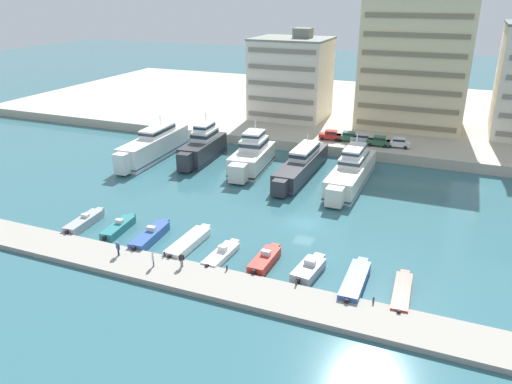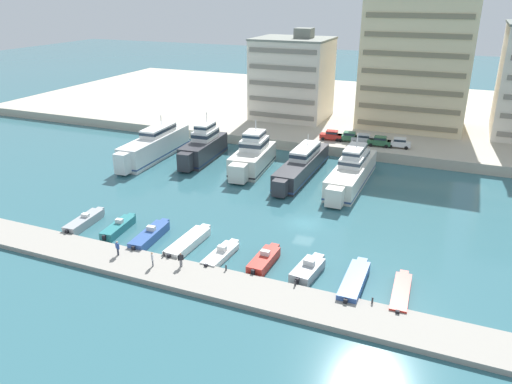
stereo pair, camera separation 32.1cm
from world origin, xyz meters
name	(u,v)px [view 2 (the right image)]	position (x,y,z in m)	size (l,w,h in m)	color
ground_plane	(304,223)	(0.00, 0.00, 0.00)	(400.00, 400.00, 0.00)	#336670
quay_promenade	(386,113)	(0.00, 63.84, 0.90)	(180.00, 70.00, 1.79)	#BCB29E
pier_dock	(250,292)	(0.00, -17.59, 0.28)	(120.00, 5.23, 0.56)	#9E998E
yacht_white_far_left	(155,146)	(-33.02, 15.67, 2.26)	(4.69, 21.25, 7.15)	white
yacht_charcoal_left	(203,147)	(-24.50, 18.06, 2.33)	(4.79, 15.57, 8.12)	#333338
yacht_ivory_mid_left	(252,156)	(-14.50, 16.74, 2.27)	(5.91, 15.62, 8.05)	silver
yacht_charcoal_center_left	(302,165)	(-5.97, 17.38, 1.74)	(3.66, 21.85, 6.14)	#333338
yacht_ivory_center	(352,171)	(2.34, 16.38, 2.04)	(4.39, 20.91, 7.38)	silver
motorboat_grey_far_left	(85,221)	(-25.79, -11.46, 0.56)	(2.22, 7.39, 1.49)	#9EA3A8
motorboat_teal_left	(119,227)	(-20.73, -11.12, 0.53)	(2.25, 6.89, 1.52)	teal
motorboat_blue_mid_left	(150,235)	(-15.78, -11.54, 0.57)	(2.39, 8.01, 1.63)	#33569E
motorboat_white_center_left	(188,242)	(-10.74, -11.12, 0.48)	(2.20, 8.67, 0.96)	white
motorboat_white_center	(221,254)	(-5.97, -12.08, 0.39)	(2.10, 6.93, 1.31)	white
motorboat_red_center_right	(264,260)	(-0.89, -11.62, 0.55)	(1.93, 6.57, 1.59)	red
motorboat_grey_mid_right	(308,269)	(4.16, -11.67, 0.55)	(2.69, 6.12, 1.61)	#9EA3A8
motorboat_blue_right	(354,281)	(9.18, -12.12, 0.55)	(2.06, 8.64, 1.09)	#33569E
motorboat_red_far_right	(401,293)	(13.82, -12.14, 0.38)	(1.94, 7.95, 0.83)	red
car_red_far_left	(331,135)	(-5.32, 33.03, 2.77)	(4.23, 2.19, 1.80)	red
car_green_left	(349,136)	(-2.07, 33.38, 2.77)	(4.23, 2.21, 1.80)	#2D6642
car_silver_mid_left	(363,138)	(0.70, 32.96, 2.77)	(4.18, 2.08, 1.80)	#B7BCC1
car_green_center_left	(380,141)	(3.76, 32.45, 2.77)	(4.18, 2.09, 1.80)	#2D6642
car_white_center	(399,142)	(7.17, 32.81, 2.77)	(4.22, 2.17, 1.80)	white
apartment_block_far_left	(292,78)	(-18.29, 47.57, 10.32)	(15.89, 13.57, 18.92)	silver
apartment_block_left	(418,58)	(7.04, 49.79, 15.55)	(20.93, 15.17, 29.41)	beige
pedestrian_near_edge	(152,258)	(-11.40, -17.51, 1.56)	(0.43, 0.57, 1.68)	#4C515B
pedestrian_mid_deck	(117,247)	(-16.34, -16.97, 1.58)	(0.62, 0.39, 1.71)	#282D3D
pedestrian_far_side	(181,259)	(-8.57, -16.41, 1.52)	(0.51, 0.45, 1.62)	#4C515B
bollard_west	(164,254)	(-11.49, -15.22, 0.89)	(0.20, 0.20, 0.61)	#2D2D33
bollard_west_mid	(226,267)	(-3.81, -15.22, 0.89)	(0.20, 0.20, 0.61)	#2D2D33
bollard_east_mid	(295,283)	(3.88, -15.22, 0.89)	(0.20, 0.20, 0.61)	#2D2D33
bollard_east	(372,300)	(11.56, -15.22, 0.89)	(0.20, 0.20, 0.61)	#2D2D33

